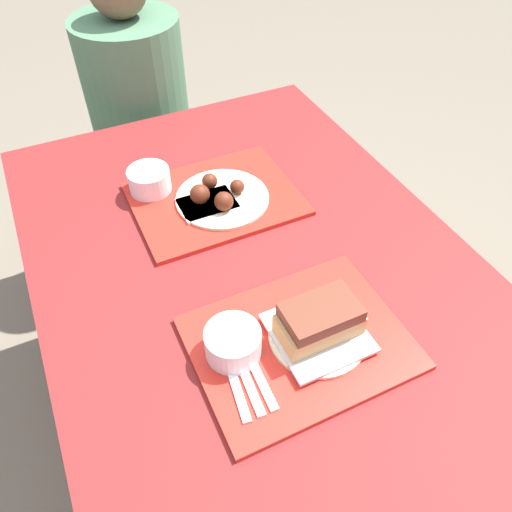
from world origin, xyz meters
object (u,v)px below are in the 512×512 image
tray_near (299,343)px  tray_far (216,198)px  person_seated_across (136,93)px  brisket_sandwich_plate (319,325)px  wings_plate_far (219,196)px  bowl_coleslaw_near (233,342)px  bowl_coleslaw_far (149,179)px

tray_near → tray_far: (0.02, 0.47, 0.00)m
tray_near → person_seated_across: size_ratio=0.56×
brisket_sandwich_plate → person_seated_across: bearing=91.9°
brisket_sandwich_plate → wings_plate_far: brisket_sandwich_plate is taller
tray_near → brisket_sandwich_plate: size_ratio=2.12×
tray_far → person_seated_across: size_ratio=0.56×
tray_far → bowl_coleslaw_near: size_ratio=3.83×
tray_near → wings_plate_far: 0.45m
tray_near → brisket_sandwich_plate: brisket_sandwich_plate is taller
bowl_coleslaw_far → person_seated_across: person_seated_across is taller
tray_near → bowl_coleslaw_near: (-0.12, 0.03, 0.04)m
tray_far → person_seated_across: bearing=91.8°
tray_far → bowl_coleslaw_near: (-0.14, -0.44, 0.04)m
bowl_coleslaw_near → bowl_coleslaw_far: 0.54m
brisket_sandwich_plate → wings_plate_far: 0.46m
tray_far → brisket_sandwich_plate: brisket_sandwich_plate is taller
tray_near → tray_far: bearing=87.6°
bowl_coleslaw_near → wings_plate_far: 0.45m
person_seated_across → wings_plate_far: bearing=-88.2°
wings_plate_far → bowl_coleslaw_far: bearing=140.3°
tray_near → bowl_coleslaw_far: bearing=101.9°
brisket_sandwich_plate → tray_far: bearing=92.0°
tray_near → wings_plate_far: bearing=87.4°
wings_plate_far → tray_near: bearing=-92.6°
brisket_sandwich_plate → person_seated_across: 1.15m
tray_far → brisket_sandwich_plate: (0.02, -0.48, 0.04)m
wings_plate_far → person_seated_across: person_seated_across is taller
wings_plate_far → person_seated_across: 0.69m
tray_far → bowl_coleslaw_near: bearing=-108.1°
bowl_coleslaw_near → person_seated_across: size_ratio=0.15×
bowl_coleslaw_near → brisket_sandwich_plate: (0.16, -0.04, 0.00)m
tray_near → bowl_coleslaw_near: size_ratio=3.83×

